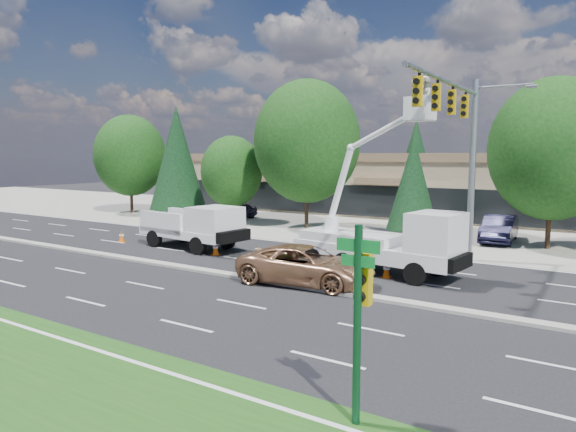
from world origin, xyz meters
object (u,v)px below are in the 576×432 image
Objects in this scene: street_sign_pole at (360,303)px; utility_pickup at (196,231)px; minivan at (306,265)px; bucket_truck at (389,234)px; signal_mast at (463,139)px.

street_sign_pole is 20.29m from utility_pickup.
street_sign_pole is 11.25m from minivan.
utility_pickup is 10.00m from minivan.
bucket_truck reaches higher than minivan.
minivan is at bearing -14.19° from utility_pickup.
bucket_truck is 4.29m from minivan.
signal_mast is 1.50× the size of utility_pickup.
bucket_truck is 1.50× the size of minivan.
street_sign_pole reaches higher than utility_pickup.
signal_mast reaches higher than street_sign_pole.
utility_pickup is 11.59m from bucket_truck.
street_sign_pole is (1.97, -15.45, -3.61)m from signal_mast.
bucket_truck is (-2.35, -2.93, -4.21)m from signal_mast.
utility_pickup is (-15.88, 12.55, -1.41)m from street_sign_pole.
signal_mast reaches higher than bucket_truck.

